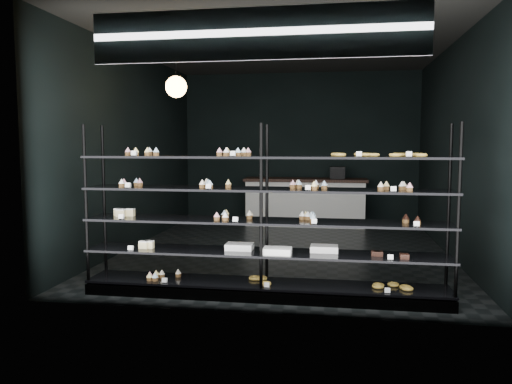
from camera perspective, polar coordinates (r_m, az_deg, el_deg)
room at (r=7.84m, az=3.36°, el=4.84°), size 5.01×6.01×3.20m
display_shelf at (r=5.51m, az=0.72°, el=-5.62°), size 4.00×0.50×1.91m
signage at (r=5.04m, az=-0.12°, el=17.61°), size 3.30×0.05×0.50m
pendant_lamp at (r=6.87m, az=-9.12°, el=11.80°), size 0.28×0.28×0.87m
service_counter at (r=10.38m, az=5.71°, el=-1.07°), size 2.51×0.65×1.23m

